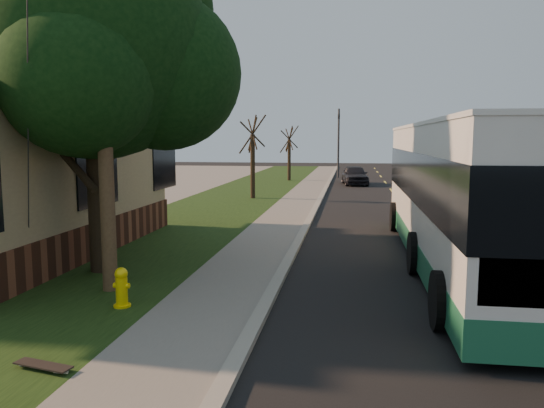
{
  "coord_description": "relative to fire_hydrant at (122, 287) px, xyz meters",
  "views": [
    {
      "loc": [
        1.54,
        -8.96,
        3.16
      ],
      "look_at": [
        -0.43,
        4.24,
        1.5
      ],
      "focal_mm": 35.0,
      "sensor_mm": 36.0,
      "label": 1
    }
  ],
  "objects": [
    {
      "name": "skateboard_spare",
      "position": [
        0.1,
        -2.71,
        -0.3
      ],
      "size": [
        0.88,
        0.39,
        0.08
      ],
      "color": "black",
      "rests_on": "grass_verge"
    },
    {
      "name": "grass_verge",
      "position": [
        -1.9,
        10.0,
        -0.4
      ],
      "size": [
        5.0,
        80.0,
        0.07
      ],
      "primitive_type": "cube",
      "color": "black",
      "rests_on": "ground"
    },
    {
      "name": "utility_pole",
      "position": [
        -0.71,
        0.99,
        4.2
      ],
      "size": [
        2.86,
        3.21,
        9.07
      ],
      "color": "#473321",
      "rests_on": "ground"
    },
    {
      "name": "dumpster",
      "position": [
        -4.9,
        8.18,
        0.21
      ],
      "size": [
        1.52,
        1.29,
        1.2
      ],
      "color": "black",
      "rests_on": "building_lot"
    },
    {
      "name": "distant_car",
      "position": [
        4.4,
        27.63,
        0.23
      ],
      "size": [
        2.01,
        4.06,
        1.33
      ],
      "primitive_type": "imported",
      "rotation": [
        0.0,
        0.0,
        0.12
      ],
      "color": "black",
      "rests_on": "ground"
    },
    {
      "name": "fire_hydrant",
      "position": [
        0.0,
        0.0,
        0.0
      ],
      "size": [
        0.32,
        0.32,
        0.74
      ],
      "color": "yellow",
      "rests_on": "grass_verge"
    },
    {
      "name": "leafy_tree",
      "position": [
        -1.57,
        2.65,
        4.73
      ],
      "size": [
        6.3,
        6.0,
        7.8
      ],
      "color": "black",
      "rests_on": "grass_verge"
    },
    {
      "name": "sidewalk",
      "position": [
        1.6,
        10.0,
        -0.39
      ],
      "size": [
        2.0,
        80.0,
        0.08
      ],
      "primitive_type": "cube",
      "color": "slate",
      "rests_on": "ground"
    },
    {
      "name": "bare_tree_near",
      "position": [
        -0.9,
        18.0,
        1.72
      ],
      "size": [
        1.38,
        1.21,
        4.31
      ],
      "color": "black",
      "rests_on": "grass_verge"
    },
    {
      "name": "road",
      "position": [
        6.6,
        10.0,
        -0.43
      ],
      "size": [
        8.0,
        80.0,
        0.01
      ],
      "primitive_type": "cube",
      "color": "black",
      "rests_on": "ground"
    },
    {
      "name": "traffic_signal",
      "position": [
        3.1,
        34.0,
        2.73
      ],
      "size": [
        0.18,
        0.22,
        5.5
      ],
      "color": "#2D2D30",
      "rests_on": "ground"
    },
    {
      "name": "transit_bus",
      "position": [
        7.01,
        4.58,
        1.45
      ],
      "size": [
        3.01,
        13.05,
        3.53
      ],
      "color": "silver",
      "rests_on": "ground"
    },
    {
      "name": "ground",
      "position": [
        2.6,
        0.0,
        -0.43
      ],
      "size": [
        120.0,
        120.0,
        0.0
      ],
      "primitive_type": "plane",
      "color": "black",
      "rests_on": "ground"
    },
    {
      "name": "curb",
      "position": [
        2.6,
        10.0,
        -0.37
      ],
      "size": [
        0.25,
        80.0,
        0.12
      ],
      "primitive_type": "cube",
      "color": "gray",
      "rests_on": "ground"
    },
    {
      "name": "bare_tree_far",
      "position": [
        -0.4,
        30.0,
        1.57
      ],
      "size": [
        1.38,
        1.21,
        4.03
      ],
      "color": "black",
      "rests_on": "grass_verge"
    }
  ]
}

